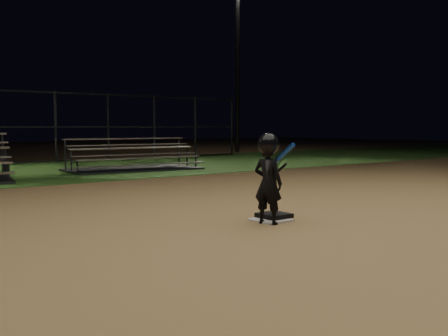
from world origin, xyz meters
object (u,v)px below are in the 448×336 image
Objects in this scene: batting_tee at (274,208)px; bleacher_right at (134,164)px; home_plate at (270,220)px; light_pole_right at (238,52)px; child_batter at (268,176)px.

bleacher_right reaches higher than batting_tee.
light_pole_right is (12.00, 14.94, 4.93)m from home_plate.
home_plate is 0.12× the size of bleacher_right.
light_pole_right reaches higher than home_plate.
batting_tee is 19.63m from light_pole_right.
light_pole_right is at bearing 39.36° from bleacher_right.
batting_tee is 0.59m from child_batter.
child_batter is 0.14× the size of light_pole_right.
light_pole_right is (12.17, 15.08, 4.32)m from child_batter.
home_plate is at bearing -153.83° from batting_tee.
home_plate is at bearing -128.77° from light_pole_right.
light_pole_right is (11.87, 14.88, 4.79)m from batting_tee.
light_pole_right reaches higher than bleacher_right.
batting_tee is at bearing 26.17° from home_plate.
light_pole_right is at bearing -59.23° from child_batter.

